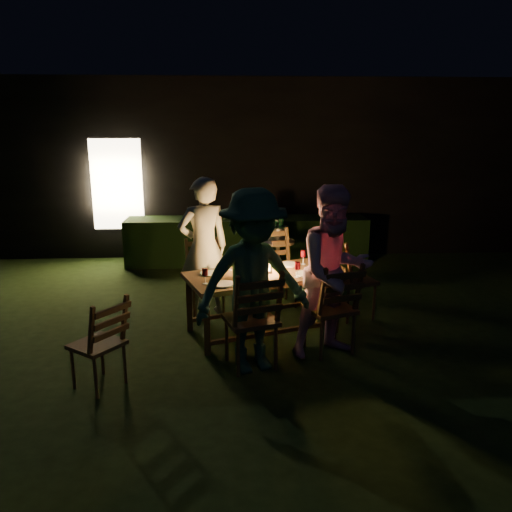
{
  "coord_description": "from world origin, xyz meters",
  "views": [
    {
      "loc": [
        -0.83,
        -4.86,
        2.33
      ],
      "look_at": [
        -0.5,
        0.86,
        0.86
      ],
      "focal_mm": 35.0,
      "sensor_mm": 36.0,
      "label": 1
    }
  ],
  "objects": [
    {
      "name": "chair_far_right",
      "position": [
        -0.18,
        1.52,
        0.32
      ],
      "size": [
        0.58,
        0.61,
        1.05
      ],
      "rotation": [
        0.0,
        0.0,
        3.4
      ],
      "color": "#54371C",
      "rests_on": "ground"
    },
    {
      "name": "wineglass_d",
      "position": [
        0.08,
        0.98,
        0.8
      ],
      "size": [
        0.06,
        0.06,
        0.18
      ],
      "primitive_type": null,
      "color": "#59070F",
      "rests_on": "dining_table"
    },
    {
      "name": "person_opp_right",
      "position": [
        0.25,
        -0.02,
        0.9
      ],
      "size": [
        1.05,
        0.93,
        1.79
      ],
      "primitive_type": "imported",
      "rotation": [
        0.0,
        0.0,
        0.34
      ],
      "color": "#E69EBF",
      "rests_on": "ground"
    },
    {
      "name": "person_house_side",
      "position": [
        -1.14,
        1.23,
        0.88
      ],
      "size": [
        0.75,
        0.61,
        1.76
      ],
      "primitive_type": "imported",
      "rotation": [
        0.0,
        0.0,
        3.48
      ],
      "color": "beige",
      "rests_on": "ground"
    },
    {
      "name": "phone",
      "position": [
        -0.93,
        0.12,
        0.71
      ],
      "size": [
        0.14,
        0.07,
        0.01
      ],
      "primitive_type": "cube",
      "color": "black",
      "rests_on": "dining_table"
    },
    {
      "name": "wineglass_a",
      "position": [
        -0.82,
        0.77,
        0.8
      ],
      "size": [
        0.06,
        0.06,
        0.18
      ],
      "primitive_type": null,
      "color": "#59070F",
      "rests_on": "dining_table"
    },
    {
      "name": "bottle_table",
      "position": [
        -0.68,
        0.53,
        0.85
      ],
      "size": [
        0.07,
        0.07,
        0.28
      ],
      "primitive_type": "cylinder",
      "color": "#0F471E",
      "rests_on": "dining_table"
    },
    {
      "name": "chair_end",
      "position": [
        0.72,
        1.02,
        0.32
      ],
      "size": [
        0.62,
        0.59,
        1.06
      ],
      "rotation": [
        0.0,
        0.0,
        -1.29
      ],
      "color": "#54371C",
      "rests_on": "ground"
    },
    {
      "name": "plate_far_right",
      "position": [
        -0.09,
        0.97,
        0.72
      ],
      "size": [
        0.25,
        0.25,
        0.01
      ],
      "primitive_type": "cylinder",
      "color": "white",
      "rests_on": "dining_table"
    },
    {
      "name": "chair_spare",
      "position": [
        -2.02,
        -0.6,
        0.28
      ],
      "size": [
        0.6,
        0.59,
        0.92
      ],
      "rotation": [
        0.0,
        0.0,
        0.93
      ],
      "color": "#54371C",
      "rests_on": "ground"
    },
    {
      "name": "side_table",
      "position": [
        -0.08,
        2.45,
        0.6
      ],
      "size": [
        0.51,
        0.51,
        0.68
      ],
      "color": "olive",
      "rests_on": "ground"
    },
    {
      "name": "person_opp_left",
      "position": [
        -0.6,
        -0.31,
        0.9
      ],
      "size": [
        1.32,
        1.02,
        1.8
      ],
      "primitive_type": "imported",
      "rotation": [
        0.0,
        0.0,
        0.34
      ],
      "color": "#2C5840",
      "rests_on": "ground"
    },
    {
      "name": "bottle_bucket_b",
      "position": [
        -0.03,
        2.49,
        0.84
      ],
      "size": [
        0.07,
        0.07,
        0.32
      ],
      "primitive_type": "cylinder",
      "color": "#0F471E",
      "rests_on": "side_table"
    },
    {
      "name": "dining_table",
      "position": [
        -0.44,
        0.61,
        0.64
      ],
      "size": [
        1.89,
        1.37,
        0.71
      ],
      "rotation": [
        0.0,
        0.0,
        0.34
      ],
      "color": "#54371C",
      "rests_on": "ground"
    },
    {
      "name": "garden_envelope",
      "position": [
        -0.01,
        6.15,
        1.58
      ],
      "size": [
        40.0,
        40.0,
        3.2
      ],
      "color": "black",
      "rests_on": "ground"
    },
    {
      "name": "napkin_left",
      "position": [
        -0.48,
        0.26,
        0.72
      ],
      "size": [
        0.18,
        0.14,
        0.01
      ],
      "primitive_type": "cube",
      "color": "red",
      "rests_on": "dining_table"
    },
    {
      "name": "wineglass_c",
      "position": [
        -0.07,
        0.44,
        0.8
      ],
      "size": [
        0.06,
        0.06,
        0.18
      ],
      "primitive_type": null,
      "color": "#59070F",
      "rests_on": "dining_table"
    },
    {
      "name": "ice_bucket",
      "position": [
        -0.08,
        2.45,
        0.79
      ],
      "size": [
        0.3,
        0.3,
        0.22
      ],
      "primitive_type": "cylinder",
      "color": "#A5A8AD",
      "rests_on": "side_table"
    },
    {
      "name": "chair_near_left",
      "position": [
        -0.61,
        -0.27,
        0.32
      ],
      "size": [
        0.61,
        0.63,
        1.07
      ],
      "rotation": [
        0.0,
        0.0,
        0.3
      ],
      "color": "#54371C",
      "rests_on": "ground"
    },
    {
      "name": "plate_far_left",
      "position": [
        -1.03,
        0.63,
        0.72
      ],
      "size": [
        0.25,
        0.25,
        0.01
      ],
      "primitive_type": "cylinder",
      "color": "white",
      "rests_on": "dining_table"
    },
    {
      "name": "chair_near_right",
      "position": [
        0.24,
        0.03,
        0.32
      ],
      "size": [
        0.6,
        0.63,
        1.05
      ],
      "rotation": [
        0.0,
        0.0,
        0.33
      ],
      "color": "#54371C",
      "rests_on": "ground"
    },
    {
      "name": "lantern",
      "position": [
        -0.41,
        0.67,
        0.87
      ],
      "size": [
        0.16,
        0.16,
        0.35
      ],
      "color": "white",
      "rests_on": "dining_table"
    },
    {
      "name": "plate_near_left",
      "position": [
        -0.89,
        0.22,
        0.72
      ],
      "size": [
        0.25,
        0.25,
        0.01
      ],
      "primitive_type": "cylinder",
      "color": "white",
      "rests_on": "dining_table"
    },
    {
      "name": "bottle_bucket_a",
      "position": [
        -0.13,
        2.41,
        0.84
      ],
      "size": [
        0.07,
        0.07,
        0.32
      ],
      "primitive_type": "cylinder",
      "color": "#0F471E",
      "rests_on": "side_table"
    },
    {
      "name": "wineglass_e",
      "position": [
        -0.44,
        0.29,
        0.8
      ],
      "size": [
        0.06,
        0.06,
        0.18
      ],
      "primitive_type": null,
      "color": "silver",
      "rests_on": "dining_table"
    },
    {
      "name": "napkin_right",
      "position": [
        0.18,
        0.51,
        0.72
      ],
      "size": [
        0.18,
        0.14,
        0.01
      ],
      "primitive_type": "cube",
      "color": "red",
      "rests_on": "dining_table"
    },
    {
      "name": "wineglass_b",
      "position": [
        -1.08,
        0.26,
        0.8
      ],
      "size": [
        0.06,
        0.06,
        0.18
      ],
      "primitive_type": null,
      "color": "#59070F",
      "rests_on": "dining_table"
    },
    {
      "name": "chair_far_left",
      "position": [
        -1.12,
        1.19,
        0.3
      ],
      "size": [
        0.54,
        0.56,
        1.0
      ],
      "rotation": [
        0.0,
        0.0,
        3.35
      ],
      "color": "#54371C",
      "rests_on": "ground"
    },
    {
      "name": "plate_near_right",
      "position": [
        0.05,
        0.55,
        0.72
      ],
      "size": [
        0.25,
        0.25,
        0.01
      ],
      "primitive_type": "cylinder",
      "color": "white",
      "rests_on": "dining_table"
    }
  ]
}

